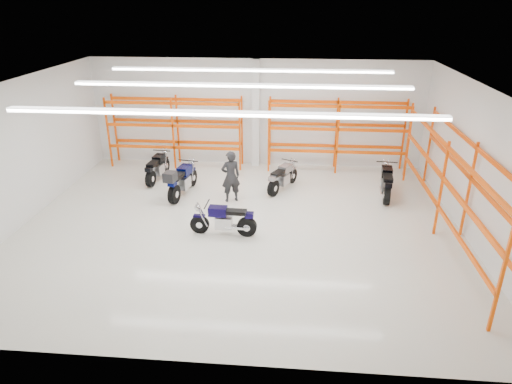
# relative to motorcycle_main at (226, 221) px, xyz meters

# --- Properties ---
(ground) EXTENTS (14.00, 14.00, 0.00)m
(ground) POSITION_rel_motorcycle_main_xyz_m (0.35, 0.61, -0.48)
(ground) COLOR beige
(ground) RESTS_ON ground
(room_shell) EXTENTS (14.02, 12.02, 4.51)m
(room_shell) POSITION_rel_motorcycle_main_xyz_m (0.35, 0.63, 2.80)
(room_shell) COLOR white
(room_shell) RESTS_ON ground
(motorcycle_main) EXTENTS (2.09, 0.69, 1.03)m
(motorcycle_main) POSITION_rel_motorcycle_main_xyz_m (0.00, 0.00, 0.00)
(motorcycle_main) COLOR black
(motorcycle_main) RESTS_ON ground
(motorcycle_back_a) EXTENTS (0.72, 2.19, 1.07)m
(motorcycle_back_a) POSITION_rel_motorcycle_main_xyz_m (-3.42, 4.26, 0.02)
(motorcycle_back_a) COLOR black
(motorcycle_back_a) RESTS_ON ground
(motorcycle_back_b) EXTENTS (0.89, 2.45, 1.26)m
(motorcycle_back_b) POSITION_rel_motorcycle_main_xyz_m (-2.08, 2.77, 0.12)
(motorcycle_back_b) COLOR black
(motorcycle_back_b) RESTS_ON ground
(motorcycle_back_c) EXTENTS (1.10, 1.94, 1.03)m
(motorcycle_back_c) POSITION_rel_motorcycle_main_xyz_m (1.58, 3.69, 0.00)
(motorcycle_back_c) COLOR black
(motorcycle_back_c) RESTS_ON ground
(motorcycle_back_d) EXTENTS (0.77, 2.32, 1.14)m
(motorcycle_back_d) POSITION_rel_motorcycle_main_xyz_m (5.41, 3.42, 0.05)
(motorcycle_back_d) COLOR black
(motorcycle_back_d) RESTS_ON ground
(standing_man) EXTENTS (0.81, 0.68, 1.88)m
(standing_man) POSITION_rel_motorcycle_main_xyz_m (-0.20, 2.54, 0.46)
(standing_man) COLOR black
(standing_man) RESTS_ON ground
(structural_column) EXTENTS (0.32, 0.32, 4.50)m
(structural_column) POSITION_rel_motorcycle_main_xyz_m (0.35, 6.43, 1.77)
(structural_column) COLOR white
(structural_column) RESTS_ON ground
(pallet_racking_back_left) EXTENTS (5.67, 0.87, 3.00)m
(pallet_racking_back_left) POSITION_rel_motorcycle_main_xyz_m (-3.05, 6.09, 1.30)
(pallet_racking_back_left) COLOR #F6450A
(pallet_racking_back_left) RESTS_ON ground
(pallet_racking_back_right) EXTENTS (5.67, 0.87, 3.00)m
(pallet_racking_back_right) POSITION_rel_motorcycle_main_xyz_m (3.75, 6.09, 1.30)
(pallet_racking_back_right) COLOR #F6450A
(pallet_racking_back_right) RESTS_ON ground
(pallet_racking_side) EXTENTS (0.87, 9.07, 3.00)m
(pallet_racking_side) POSITION_rel_motorcycle_main_xyz_m (6.83, 0.61, 1.33)
(pallet_racking_side) COLOR #F6450A
(pallet_racking_side) RESTS_ON ground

